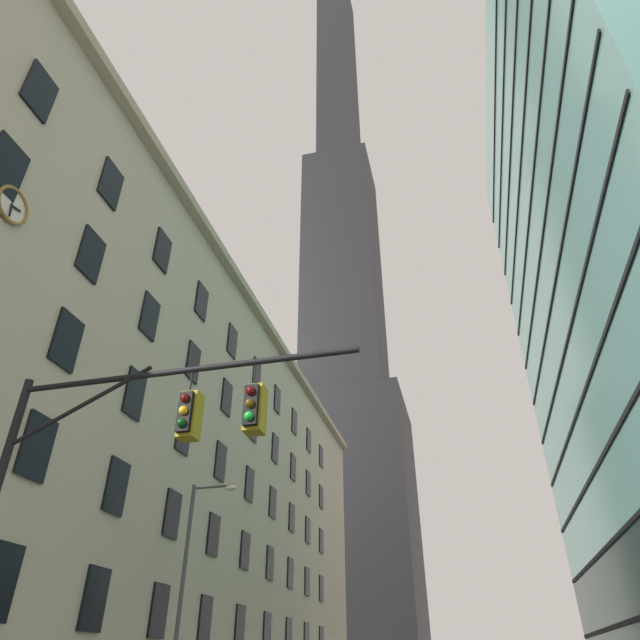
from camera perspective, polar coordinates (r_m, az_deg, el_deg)
The scene contains 4 objects.
station_building at distance 41.15m, azimuth -16.03°, elevation -14.94°, with size 12.65×65.34×26.35m.
dark_skyscraper at distance 118.43m, azimuth 2.49°, elevation -0.39°, with size 22.60×22.60×217.62m.
traffic_signal_mast at distance 12.73m, azimuth -18.84°, elevation -13.17°, with size 8.31×0.63×7.52m.
street_lamppost at distance 25.82m, azimuth -13.18°, elevation -23.79°, with size 2.14×0.32×8.62m.
Camera 1 is at (2.97, -7.44, 1.70)m, focal length 31.23 mm.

